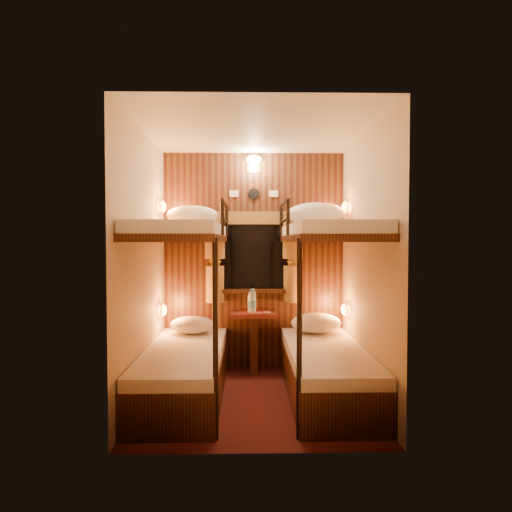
{
  "coord_description": "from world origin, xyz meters",
  "views": [
    {
      "loc": [
        -0.07,
        -4.06,
        1.43
      ],
      "look_at": [
        0.01,
        0.15,
        1.29
      ],
      "focal_mm": 32.0,
      "sensor_mm": 36.0,
      "label": 1
    }
  ],
  "objects_px": {
    "bunk_left": "(184,336)",
    "table": "(254,334)",
    "bunk_right": "(326,336)",
    "bottle_left": "(251,304)",
    "bottle_right": "(253,303)"
  },
  "relations": [
    {
      "from": "bunk_left",
      "to": "bunk_right",
      "type": "xyz_separation_m",
      "value": [
        1.3,
        0.0,
        0.0
      ]
    },
    {
      "from": "bunk_right",
      "to": "bottle_left",
      "type": "height_order",
      "value": "bunk_right"
    },
    {
      "from": "bunk_right",
      "to": "table",
      "type": "xyz_separation_m",
      "value": [
        -0.65,
        0.78,
        -0.14
      ]
    },
    {
      "from": "bunk_left",
      "to": "table",
      "type": "xyz_separation_m",
      "value": [
        0.65,
        0.78,
        -0.14
      ]
    },
    {
      "from": "bunk_right",
      "to": "bottle_right",
      "type": "relative_size",
      "value": 7.17
    },
    {
      "from": "bunk_left",
      "to": "table",
      "type": "height_order",
      "value": "bunk_left"
    },
    {
      "from": "bottle_left",
      "to": "bottle_right",
      "type": "relative_size",
      "value": 0.86
    },
    {
      "from": "bunk_left",
      "to": "bottle_left",
      "type": "distance_m",
      "value": 1.0
    },
    {
      "from": "table",
      "to": "bottle_left",
      "type": "height_order",
      "value": "bottle_left"
    },
    {
      "from": "table",
      "to": "bottle_right",
      "type": "xyz_separation_m",
      "value": [
        -0.02,
        -0.04,
        0.35
      ]
    },
    {
      "from": "bunk_right",
      "to": "bottle_left",
      "type": "xyz_separation_m",
      "value": [
        -0.69,
        0.77,
        0.19
      ]
    },
    {
      "from": "bottle_right",
      "to": "bottle_left",
      "type": "bearing_deg",
      "value": 121.55
    },
    {
      "from": "bunk_right",
      "to": "bottle_left",
      "type": "relative_size",
      "value": 8.34
    },
    {
      "from": "bunk_right",
      "to": "bottle_left",
      "type": "bearing_deg",
      "value": 131.58
    },
    {
      "from": "bunk_left",
      "to": "table",
      "type": "bearing_deg",
      "value": 50.33
    }
  ]
}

